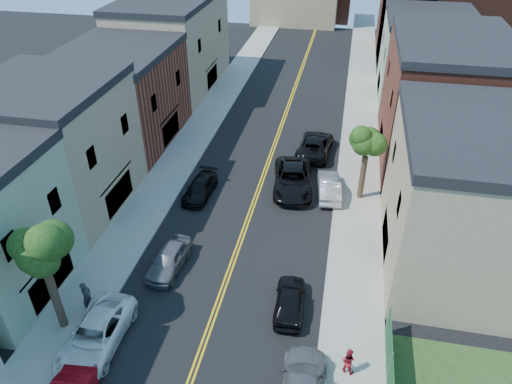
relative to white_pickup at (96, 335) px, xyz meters
The scene contains 22 objects.
sidewalk_left 26.88m from the white_pickup, 95.12° to the left, with size 3.20×100.00×0.15m, color gray.
sidewalk_right 29.94m from the white_pickup, 63.40° to the left, with size 3.20×100.00×0.15m, color gray.
curb_left 26.78m from the white_pickup, 91.39° to the left, with size 0.30×100.00×0.15m, color gray.
curb_right 29.20m from the white_pickup, 66.48° to the left, with size 0.30×100.00×0.15m, color gray.
bldg_left_tan_near 14.98m from the white_pickup, 125.85° to the left, with size 9.00×10.00×9.00m, color #998466.
bldg_left_brick 24.51m from the white_pickup, 110.48° to the left, with size 9.00×12.00×8.00m, color brown.
bldg_left_tan_far 37.94m from the white_pickup, 103.02° to the left, with size 9.00×16.00×9.50m, color #998466.
bldg_right_tan 22.58m from the white_pickup, 28.90° to the left, with size 9.00×12.00×9.00m, color #998466.
bldg_right_brick 31.80m from the white_pickup, 51.78° to the left, with size 9.00×14.00×10.00m, color brown.
bldg_right_palegrn 43.53m from the white_pickup, 63.30° to the left, with size 9.00×12.00×8.50m, color gray.
church 58.45m from the white_pickup, 67.92° to the left, with size 16.20×14.20×22.60m.
tree_left_mid 6.32m from the white_pickup, 162.03° to the left, with size 5.20×5.20×9.29m.
tree_right_far 22.05m from the white_pickup, 51.33° to the left, with size 4.40×4.40×8.03m.
white_pickup is the anchor object (origin of this frame).
grey_car_left 6.63m from the white_pickup, 75.15° to the left, with size 1.75×4.36×1.49m, color #57595F.
black_car_left 14.82m from the white_pickup, 85.45° to the left, with size 1.84×4.53×1.32m, color black.
black_car_right 10.63m from the white_pickup, 24.91° to the left, with size 1.67×4.16×1.42m, color black.
silver_car_right 20.09m from the white_pickup, 56.80° to the left, with size 1.63×4.67×1.54m, color #AFB1B7.
dark_car_right_far 25.16m from the white_pickup, 68.30° to the left, with size 2.71×5.88×1.63m, color black.
black_suv_lane 18.91m from the white_pickup, 64.62° to the left, with size 2.96×6.42×1.78m, color black.
pedestrian_left 2.64m from the white_pickup, 126.51° to the left, with size 0.72×0.47×1.97m, color #24242B.
pedestrian_right 13.05m from the white_pickup, ahead, with size 0.75×0.59×1.55m, color maroon.
Camera 1 is at (5.99, -1.25, 20.74)m, focal length 33.19 mm.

